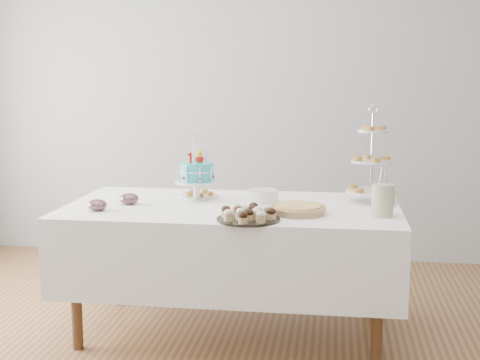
# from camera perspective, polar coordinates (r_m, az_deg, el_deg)

# --- Properties ---
(floor) EXTENTS (5.00, 5.00, 0.00)m
(floor) POSITION_cam_1_polar(r_m,az_deg,el_deg) (3.82, -1.35, -14.46)
(floor) COLOR brown
(floor) RESTS_ON ground
(walls) EXTENTS (5.04, 4.04, 2.70)m
(walls) POSITION_cam_1_polar(r_m,az_deg,el_deg) (3.51, -1.43, 6.21)
(walls) COLOR #989A9D
(walls) RESTS_ON floor
(table) EXTENTS (1.92, 1.02, 0.77)m
(table) POSITION_cam_1_polar(r_m,az_deg,el_deg) (3.92, -0.65, -5.43)
(table) COLOR white
(table) RESTS_ON floor
(birthday_cake) EXTENTS (0.25, 0.25, 0.39)m
(birthday_cake) POSITION_cam_1_polar(r_m,az_deg,el_deg) (4.01, -3.73, -0.25)
(birthday_cake) COLOR silver
(birthday_cake) RESTS_ON table
(cupcake_tray) EXTENTS (0.33, 0.33, 0.08)m
(cupcake_tray) POSITION_cam_1_polar(r_m,az_deg,el_deg) (3.47, 0.72, -2.87)
(cupcake_tray) COLOR black
(cupcake_tray) RESTS_ON table
(pie) EXTENTS (0.31, 0.31, 0.05)m
(pie) POSITION_cam_1_polar(r_m,az_deg,el_deg) (3.65, 4.97, -2.45)
(pie) COLOR tan
(pie) RESTS_ON table
(tiered_stand) EXTENTS (0.30, 0.30, 0.58)m
(tiered_stand) POSITION_cam_1_polar(r_m,az_deg,el_deg) (4.01, 11.18, 1.53)
(tiered_stand) COLOR silver
(tiered_stand) RESTS_ON table
(plate_stack) EXTENTS (0.19, 0.19, 0.07)m
(plate_stack) POSITION_cam_1_polar(r_m,az_deg,el_deg) (3.96, 1.95, -1.37)
(plate_stack) COLOR silver
(plate_stack) RESTS_ON table
(pastry_plate) EXTENTS (0.23, 0.23, 0.03)m
(pastry_plate) POSITION_cam_1_polar(r_m,az_deg,el_deg) (4.14, -3.51, -1.25)
(pastry_plate) COLOR silver
(pastry_plate) RESTS_ON table
(jam_bowl_a) EXTENTS (0.11, 0.11, 0.07)m
(jam_bowl_a) POSITION_cam_1_polar(r_m,az_deg,el_deg) (3.80, -12.09, -2.12)
(jam_bowl_a) COLOR silver
(jam_bowl_a) RESTS_ON table
(jam_bowl_b) EXTENTS (0.11, 0.11, 0.07)m
(jam_bowl_b) POSITION_cam_1_polar(r_m,az_deg,el_deg) (3.95, -9.45, -1.61)
(jam_bowl_b) COLOR silver
(jam_bowl_b) RESTS_ON table
(utensil_pitcher) EXTENTS (0.12, 0.12, 0.26)m
(utensil_pitcher) POSITION_cam_1_polar(r_m,az_deg,el_deg) (3.64, 12.08, -1.60)
(utensil_pitcher) COLOR beige
(utensil_pitcher) RESTS_ON table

